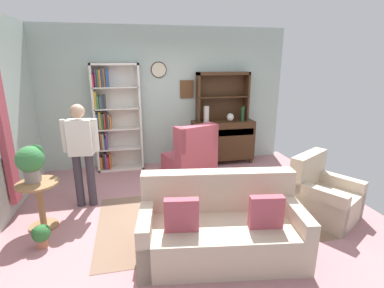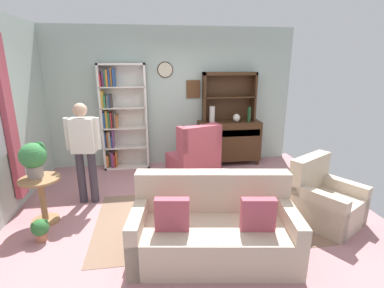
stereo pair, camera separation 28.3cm
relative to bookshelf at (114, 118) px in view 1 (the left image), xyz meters
name	(u,v)px [view 1 (the left image)]	position (x,y,z in m)	size (l,w,h in m)	color
ground_plane	(188,209)	(1.09, -1.94, -1.07)	(5.40, 4.60, 0.02)	#B27A7F
wall_back	(167,98)	(1.09, 0.19, 0.35)	(5.00, 0.09, 2.80)	#ADC1B7
area_rug	(206,217)	(1.29, -2.24, -1.05)	(2.99, 1.74, 0.01)	#846651
bookshelf	(114,118)	(0.00, 0.00, 0.00)	(0.90, 0.30, 2.10)	silver
sideboard	(223,140)	(2.23, -0.08, -0.55)	(1.30, 0.45, 0.92)	#422816
sideboard_hutch	(222,90)	(2.23, 0.02, 0.50)	(1.10, 0.26, 1.00)	#422816
vase_tall	(206,114)	(1.84, -0.16, 0.03)	(0.11, 0.11, 0.34)	beige
vase_round	(230,117)	(2.36, -0.15, -0.05)	(0.15, 0.15, 0.17)	beige
bottle_wine	(243,114)	(2.62, -0.17, 0.02)	(0.07, 0.07, 0.31)	#194223
couch_floral	(221,228)	(1.25, -3.02, -0.74)	(1.91, 1.11, 0.90)	beige
armchair_floral	(323,197)	(2.90, -2.55, -0.77)	(1.04, 1.05, 0.88)	beige
wingback_chair	(191,158)	(1.39, -0.78, -0.67)	(1.00, 1.02, 1.05)	#B74C5B
plant_stand	(40,200)	(-0.90, -2.01, -0.66)	(0.52, 0.52, 0.64)	#997047
potted_plant_large	(31,161)	(-0.95, -1.96, -0.13)	(0.34, 0.34, 0.47)	gray
potted_plant_small	(41,235)	(-0.80, -2.48, -0.89)	(0.21, 0.21, 0.29)	#AD6B4C
person_reading	(81,149)	(-0.41, -1.50, -0.15)	(0.53, 0.23, 1.56)	#38333D
coffee_table	(195,191)	(1.16, -2.11, -0.70)	(0.80, 0.50, 0.42)	#422816
book_stack	(193,182)	(1.14, -2.02, -0.59)	(0.22, 0.13, 0.08)	#723F7F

